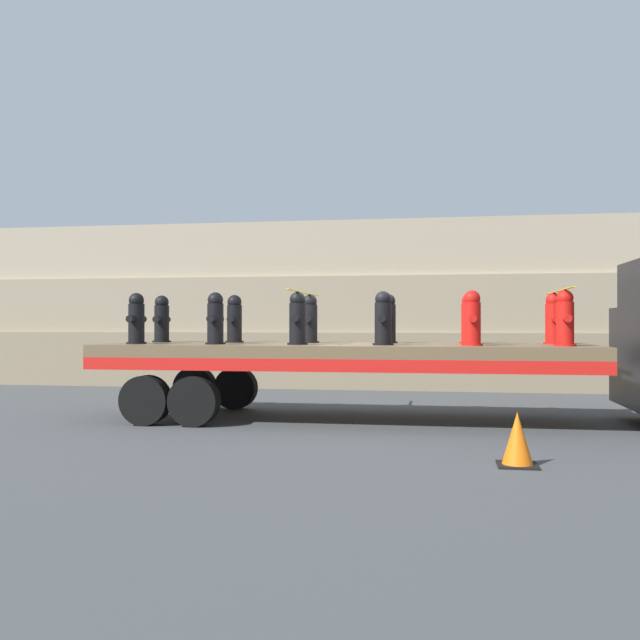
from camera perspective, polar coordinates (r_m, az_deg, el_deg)
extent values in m
plane|color=#3F4244|center=(12.29, 1.97, -7.97)|extent=(120.00, 120.00, 0.00)
cube|color=#84755B|center=(19.02, 4.71, -3.10)|extent=(60.00, 3.00, 1.42)
cube|color=gray|center=(19.15, 4.74, 1.16)|extent=(60.00, 3.00, 1.42)
cube|color=tan|center=(19.39, 4.78, 5.35)|extent=(60.00, 3.00, 1.42)
cube|color=brown|center=(12.19, 1.97, -2.39)|extent=(8.25, 2.56, 0.20)
cube|color=red|center=(10.97, 1.11, -3.67)|extent=(8.25, 0.08, 0.20)
cube|color=red|center=(13.42, 2.67, -3.05)|extent=(8.25, 0.08, 0.20)
cylinder|color=black|center=(11.63, -10.04, -6.41)|extent=(0.80, 0.30, 0.80)
cylinder|color=black|center=(13.86, -6.75, -5.43)|extent=(0.80, 0.30, 0.80)
cylinder|color=black|center=(11.93, -13.79, -6.25)|extent=(0.80, 0.30, 0.80)
cylinder|color=black|center=(14.11, -9.98, -5.33)|extent=(0.80, 0.30, 0.80)
cylinder|color=black|center=(12.61, -14.48, -1.79)|extent=(0.34, 0.34, 0.03)
cylinder|color=black|center=(12.60, -14.48, -0.30)|extent=(0.27, 0.27, 0.69)
sphere|color=black|center=(12.61, -14.47, 1.53)|extent=(0.26, 0.26, 0.26)
cylinder|color=black|center=(12.41, -14.88, 0.08)|extent=(0.12, 0.16, 0.12)
cylinder|color=black|center=(12.80, -14.08, 0.07)|extent=(0.12, 0.16, 0.12)
cylinder|color=black|center=(13.64, -12.55, -1.68)|extent=(0.34, 0.34, 0.03)
cylinder|color=black|center=(13.64, -12.55, -0.30)|extent=(0.27, 0.27, 0.69)
sphere|color=black|center=(13.64, -12.55, 1.39)|extent=(0.26, 0.26, 0.26)
cylinder|color=black|center=(13.44, -12.89, 0.05)|extent=(0.12, 0.16, 0.12)
cylinder|color=black|center=(13.84, -12.21, 0.04)|extent=(0.12, 0.16, 0.12)
cylinder|color=black|center=(12.10, -8.37, -1.86)|extent=(0.34, 0.34, 0.03)
cylinder|color=black|center=(12.10, -8.37, -0.31)|extent=(0.27, 0.27, 0.69)
sphere|color=black|center=(12.10, -8.37, 1.60)|extent=(0.26, 0.26, 0.26)
cylinder|color=black|center=(11.89, -8.69, 0.09)|extent=(0.12, 0.16, 0.12)
cylinder|color=black|center=(12.30, -8.06, 0.08)|extent=(0.12, 0.16, 0.12)
cylinder|color=black|center=(13.18, -6.86, -1.73)|extent=(0.34, 0.34, 0.03)
cylinder|color=black|center=(13.17, -6.86, -0.30)|extent=(0.27, 0.27, 0.69)
sphere|color=black|center=(13.18, -6.86, 1.44)|extent=(0.26, 0.26, 0.26)
cylinder|color=black|center=(12.97, -7.13, 0.06)|extent=(0.12, 0.16, 0.12)
cylinder|color=black|center=(13.38, -6.60, 0.05)|extent=(0.12, 0.16, 0.12)
cylinder|color=black|center=(11.74, -1.81, -1.91)|extent=(0.34, 0.34, 0.03)
cylinder|color=black|center=(11.74, -1.81, -0.31)|extent=(0.27, 0.27, 0.69)
sphere|color=black|center=(11.75, -1.81, 1.65)|extent=(0.26, 0.26, 0.26)
cylinder|color=black|center=(11.53, -2.02, 0.10)|extent=(0.12, 0.16, 0.12)
cylinder|color=black|center=(11.95, -1.61, 0.09)|extent=(0.12, 0.16, 0.12)
cylinder|color=black|center=(12.85, -0.82, -1.77)|extent=(0.34, 0.34, 0.03)
cylinder|color=black|center=(12.85, -0.82, -0.31)|extent=(0.27, 0.27, 0.69)
sphere|color=black|center=(12.85, -0.82, 1.49)|extent=(0.26, 0.26, 0.26)
cylinder|color=black|center=(12.63, -1.00, 0.07)|extent=(0.12, 0.16, 0.12)
cylinder|color=black|center=(13.06, -0.65, 0.05)|extent=(0.12, 0.16, 0.12)
cylinder|color=black|center=(11.55, 5.06, -1.94)|extent=(0.34, 0.34, 0.03)
cylinder|color=black|center=(11.54, 5.06, -0.31)|extent=(0.27, 0.27, 0.69)
sphere|color=black|center=(11.55, 5.06, 1.69)|extent=(0.26, 0.26, 0.26)
cylinder|color=black|center=(11.33, 4.98, 0.11)|extent=(0.12, 0.16, 0.12)
cylinder|color=black|center=(11.76, 5.15, 0.09)|extent=(0.12, 0.16, 0.12)
cylinder|color=black|center=(12.67, 5.46, -1.79)|extent=(0.34, 0.34, 0.03)
cylinder|color=black|center=(12.67, 5.46, -0.31)|extent=(0.27, 0.27, 0.69)
sphere|color=black|center=(12.67, 5.46, 1.51)|extent=(0.26, 0.26, 0.26)
cylinder|color=black|center=(12.45, 5.39, 0.07)|extent=(0.12, 0.16, 0.12)
cylinder|color=black|center=(12.88, 5.53, 0.06)|extent=(0.12, 0.16, 0.12)
cylinder|color=red|center=(11.52, 12.07, -1.94)|extent=(0.34, 0.34, 0.03)
cylinder|color=red|center=(11.52, 12.07, -0.30)|extent=(0.27, 0.27, 0.69)
sphere|color=red|center=(11.53, 12.07, 1.70)|extent=(0.26, 0.26, 0.26)
cylinder|color=red|center=(11.30, 12.12, 0.11)|extent=(0.12, 0.16, 0.12)
cylinder|color=red|center=(11.74, 12.02, 0.10)|extent=(0.12, 0.16, 0.12)
cylinder|color=red|center=(12.65, 11.85, -1.79)|extent=(0.34, 0.34, 0.03)
cylinder|color=red|center=(12.64, 11.85, -0.30)|extent=(0.27, 0.27, 0.69)
sphere|color=red|center=(12.65, 11.85, 1.52)|extent=(0.26, 0.26, 0.26)
cylinder|color=red|center=(12.43, 11.89, 0.08)|extent=(0.12, 0.16, 0.12)
cylinder|color=red|center=(12.86, 11.81, 0.07)|extent=(0.12, 0.16, 0.12)
cylinder|color=red|center=(11.67, 19.00, -1.91)|extent=(0.34, 0.34, 0.03)
cylinder|color=red|center=(11.67, 19.00, -0.29)|extent=(0.27, 0.27, 0.69)
sphere|color=red|center=(11.67, 19.00, 1.68)|extent=(0.26, 0.26, 0.26)
cylinder|color=red|center=(11.45, 19.18, 0.12)|extent=(0.12, 0.16, 0.12)
cylinder|color=red|center=(11.88, 18.83, 0.10)|extent=(0.12, 0.16, 0.12)
cylinder|color=red|center=(12.78, 18.18, -1.77)|extent=(0.34, 0.34, 0.03)
cylinder|color=red|center=(12.78, 18.17, -0.29)|extent=(0.27, 0.27, 0.69)
sphere|color=red|center=(12.78, 18.17, 1.51)|extent=(0.26, 0.26, 0.26)
cylinder|color=red|center=(12.57, 18.32, 0.08)|extent=(0.12, 0.16, 0.12)
cylinder|color=red|center=(12.99, 18.03, 0.07)|extent=(0.12, 0.16, 0.12)
cube|color=yellow|center=(12.30, -1.29, 2.20)|extent=(0.05, 2.76, 0.01)
cube|color=yellow|center=(12.23, 18.57, 2.23)|extent=(0.05, 2.76, 0.01)
cube|color=black|center=(8.67, 15.51, -11.12)|extent=(0.46, 0.46, 0.03)
cone|color=orange|center=(8.62, 15.51, -9.07)|extent=(0.35, 0.35, 0.60)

